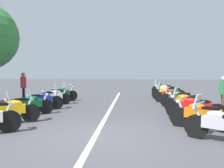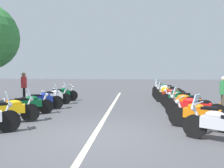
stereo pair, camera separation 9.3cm
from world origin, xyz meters
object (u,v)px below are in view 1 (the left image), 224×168
Objects in this scene: motorcycle_left_row_1 at (10,110)px; motorcycle_right_row_8 at (164,89)px; motorcycle_right_row_2 at (194,107)px; motorcycle_left_row_4 at (53,97)px; traffic_cone_0 at (7,103)px; motorcycle_left_row_5 at (61,94)px; traffic_cone_1 at (220,109)px; motorcycle_right_row_6 at (168,92)px; motorcycle_right_row_4 at (180,98)px; motorcycle_right_row_3 at (187,103)px; motorcycle_right_row_1 at (202,115)px; motorcycle_right_row_7 at (166,90)px; bystander_4 at (223,91)px; motorcycle_left_row_2 at (28,105)px; bystander_3 at (23,85)px; motorcycle_left_row_3 at (41,100)px; motorcycle_right_row_5 at (172,95)px; motorcycle_right_row_0 at (223,125)px.

motorcycle_right_row_8 is at bearing 28.04° from motorcycle_left_row_1.
motorcycle_left_row_1 is 0.93× the size of motorcycle_right_row_2.
traffic_cone_0 is at bearing -169.43° from motorcycle_left_row_4.
motorcycle_left_row_1 is at bearing 89.45° from motorcycle_right_row_8.
traffic_cone_1 is at bearing -55.96° from motorcycle_left_row_5.
motorcycle_right_row_6 is at bearing 14.51° from traffic_cone_1.
motorcycle_right_row_6 is (2.96, 0.10, -0.00)m from motorcycle_right_row_4.
motorcycle_right_row_8 reaches higher than motorcycle_right_row_6.
motorcycle_right_row_2 reaches higher than motorcycle_right_row_3.
motorcycle_left_row_4 reaches higher than motorcycle_right_row_3.
motorcycle_right_row_8 is (9.69, -0.17, 0.02)m from motorcycle_right_row_1.
motorcycle_right_row_3 is 3.22× the size of traffic_cone_0.
motorcycle_left_row_1 is at bearing -148.08° from traffic_cone_0.
bystander_4 reaches higher than motorcycle_right_row_7.
motorcycle_right_row_3 is 1.11× the size of motorcycle_right_row_8.
motorcycle_left_row_5 is 8.59m from motorcycle_right_row_1.
motorcycle_left_row_2 is at bearing 84.97° from motorcycle_right_row_8.
bystander_3 is (-0.67, 1.97, 0.56)m from motorcycle_left_row_5.
motorcycle_left_row_3 is at bearing 10.23° from motorcycle_right_row_2.
motorcycle_right_row_5 is (2.92, 0.16, 0.01)m from motorcycle_right_row_3.
motorcycle_right_row_7 is 3.20× the size of traffic_cone_0.
motorcycle_right_row_7 reaches higher than motorcycle_left_row_1.
motorcycle_right_row_5 reaches higher than motorcycle_right_row_3.
motorcycle_right_row_2 is at bearing 124.06° from motorcycle_right_row_8.
motorcycle_right_row_5 is at bearing -63.64° from motorcycle_right_row_1.
motorcycle_right_row_6 is 3.32× the size of traffic_cone_1.
motorcycle_right_row_4 is (2.58, -6.65, 0.01)m from motorcycle_left_row_2.
motorcycle_right_row_7 is at bearing -63.48° from motorcycle_right_row_4.
bystander_4 reaches higher than motorcycle_right_row_0.
motorcycle_right_row_5 is (5.70, -0.05, -0.00)m from motorcycle_right_row_1.
motorcycle_right_row_3 is 1.24× the size of bystander_4.
motorcycle_right_row_2 is 2.80m from motorcycle_right_row_4.
traffic_cone_1 is (2.14, -1.36, -0.17)m from motorcycle_right_row_1.
motorcycle_right_row_0 is at bearing 115.66° from motorcycle_right_row_4.
traffic_cone_0 and traffic_cone_1 have the same top height.
bystander_3 reaches higher than motorcycle_right_row_2.
motorcycle_left_row_5 is 1.02× the size of motorcycle_right_row_0.
motorcycle_right_row_2 is at bearing 112.98° from motorcycle_right_row_6.
motorcycle_left_row_4 is 7.20m from motorcycle_right_row_2.
motorcycle_left_row_3 is 0.92× the size of motorcycle_right_row_2.
motorcycle_right_row_7 is at bearing 10.95° from traffic_cone_1.
motorcycle_left_row_4 is 2.27m from traffic_cone_0.
motorcycle_left_row_3 is at bearing 22.61° from motorcycle_right_row_3.
bystander_4 reaches higher than motorcycle_right_row_1.
motorcycle_right_row_5 is 3.17× the size of traffic_cone_1.
motorcycle_left_row_5 is 0.87× the size of motorcycle_right_row_2.
motorcycle_left_row_1 is 3.13× the size of traffic_cone_1.
motorcycle_left_row_3 is 0.99× the size of motorcycle_right_row_4.
motorcycle_left_row_1 is 2.62m from motorcycle_left_row_3.
motorcycle_right_row_6 is at bearing -65.29° from motorcycle_right_row_3.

